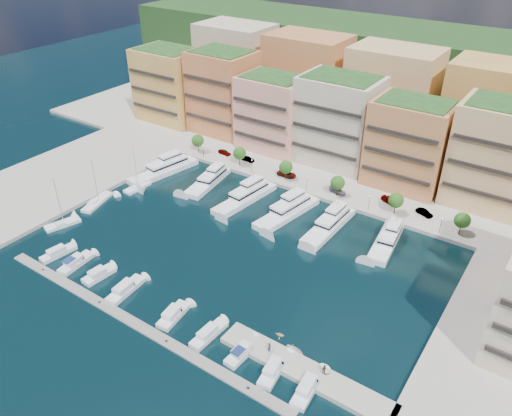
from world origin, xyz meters
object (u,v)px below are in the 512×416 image
object	(u,v)px
tree_0	(198,141)
yacht_0	(166,169)
cruiser_8	(274,369)
cruiser_9	(308,388)
car_3	(338,191)
yacht_4	(330,224)
lamppost_2	(307,181)
car_1	(248,159)
person_1	(324,369)
tender_1	(280,335)
cruiser_2	(99,275)
lamppost_1	(252,164)
yacht_2	(247,196)
yacht_5	(387,240)
cruiser_0	(58,253)
cruiser_6	(209,334)
cruiser_7	(242,352)
tender_2	(295,351)
sailboat_0	(63,224)
lamppost_0	(203,149)
sailboat_2	(137,188)
car_5	(424,213)
tree_1	(239,153)
tree_2	(286,167)
yacht_1	(209,180)
tree_4	(396,200)
car_0	(225,152)
car_4	(390,200)
lamppost_3	(369,200)
person_0	(269,347)
yacht_3	(289,210)
tree_5	(462,220)
cruiser_3	(126,290)
tree_3	(338,183)
cruiser_1	(76,263)
sailboat_1	(97,203)
lamppost_4	(441,223)
cruiser_5	(173,315)

from	to	relation	value
tree_0	yacht_0	world-z (taller)	tree_0
cruiser_8	cruiser_9	bearing A→B (deg)	-0.06
car_3	yacht_4	bearing A→B (deg)	-149.25
lamppost_2	car_1	size ratio (longest dim) A/B	1.03
lamppost_2	person_1	size ratio (longest dim) A/B	2.13
tree_0	person_1	world-z (taller)	tree_0
tender_1	cruiser_2	bearing A→B (deg)	86.92
lamppost_1	yacht_2	distance (m)	13.87
yacht_4	yacht_5	distance (m)	14.06
cruiser_0	tender_1	world-z (taller)	cruiser_0
lamppost_2	cruiser_6	size ratio (longest dim) A/B	0.50
cruiser_7	tender_2	bearing A→B (deg)	37.44
sailboat_0	lamppost_0	bearing A→B (deg)	83.49
yacht_4	sailboat_2	size ratio (longest dim) A/B	1.50
car_5	tree_0	bearing A→B (deg)	113.93
yacht_0	cruiser_0	world-z (taller)	yacht_0
tree_1	tree_2	distance (m)	16.00
yacht_1	cruiser_0	xyz separation A→B (m)	(-6.89, -45.25, -0.54)
tree_4	cruiser_2	distance (m)	72.08
cruiser_8	car_0	xyz separation A→B (m)	(-57.44, 61.12, 1.20)
cruiser_2	lamppost_0	bearing A→B (deg)	107.43
car_4	lamppost_3	bearing A→B (deg)	176.32
tender_1	person_0	size ratio (longest dim) A/B	0.89
yacht_2	yacht_3	distance (m)	12.86
tree_5	yacht_1	distance (m)	66.55
car_3	person_0	size ratio (longest dim) A/B	2.50
tender_1	tree_0	bearing A→B (deg)	37.38
lamppost_3	yacht_1	bearing A→B (deg)	-166.29
yacht_0	cruiser_2	xyz separation A→B (m)	(21.62, -43.40, -0.66)
cruiser_2	tender_2	size ratio (longest dim) A/B	2.04
lamppost_1	yacht_0	world-z (taller)	yacht_0
cruiser_3	car_0	size ratio (longest dim) A/B	2.13
yacht_4	yacht_5	bearing A→B (deg)	5.71
cruiser_3	lamppost_1	bearing A→B (deg)	97.81
tree_3	cruiser_1	size ratio (longest dim) A/B	0.65
cruiser_2	sailboat_1	xyz separation A→B (m)	(-24.19, 19.97, -0.24)
tree_3	car_5	xyz separation A→B (m)	(22.47, 3.38, -3.01)
tree_2	cruiser_3	size ratio (longest dim) A/B	0.60
lamppost_4	cruiser_6	xyz separation A→B (m)	(-24.65, -55.79, -3.28)
yacht_5	car_0	xyz separation A→B (m)	(-59.03, 15.22, 0.54)
lamppost_0	cruiser_1	distance (m)	56.82
tree_4	yacht_2	bearing A→B (deg)	-158.14
yacht_0	cruiser_5	size ratio (longest dim) A/B	2.84
tree_0	person_1	size ratio (longest dim) A/B	2.87
tree_2	car_1	distance (m)	15.95
yacht_2	tree_2	bearing A→B (deg)	76.87
tree_3	car_0	size ratio (longest dim) A/B	1.29
car_0	car_4	xyz separation A→B (m)	(53.14, 1.06, 0.10)
tree_3	person_0	world-z (taller)	tree_3
lamppost_4	yacht_5	xyz separation A→B (m)	(-8.94, -9.90, -2.62)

